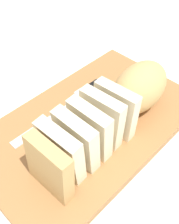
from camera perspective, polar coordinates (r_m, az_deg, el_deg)
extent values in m
plane|color=silver|center=(0.58, 0.00, -3.46)|extent=(3.00, 3.00, 0.00)
cube|color=#9E6B3D|center=(0.58, 0.00, -2.78)|extent=(0.47, 0.29, 0.02)
ellipsoid|color=tan|center=(0.58, 10.50, 5.11)|extent=(0.15, 0.10, 0.10)
cube|color=beige|center=(0.52, 5.40, 0.45)|extent=(0.03, 0.09, 0.10)
cube|color=beige|center=(0.50, 2.48, -1.29)|extent=(0.03, 0.09, 0.10)
cube|color=beige|center=(0.49, 0.05, -3.63)|extent=(0.03, 0.09, 0.10)
cube|color=beige|center=(0.47, -2.80, -5.94)|extent=(0.03, 0.09, 0.10)
cube|color=beige|center=(0.46, -6.06, -8.21)|extent=(0.03, 0.09, 0.11)
cube|color=tan|center=(0.44, -8.44, -11.50)|extent=(0.03, 0.09, 0.10)
cube|color=silver|center=(0.57, -8.47, -1.90)|extent=(0.18, 0.02, 0.00)
cylinder|color=black|center=(0.62, 0.08, 4.69)|extent=(0.06, 0.03, 0.03)
cube|color=silver|center=(0.60, -1.87, 3.30)|extent=(0.02, 0.02, 0.02)
sphere|color=#996633|center=(0.59, -0.66, 0.33)|extent=(0.01, 0.01, 0.01)
sphere|color=#996633|center=(0.61, -0.09, 2.42)|extent=(0.01, 0.01, 0.01)
sphere|color=#996633|center=(0.57, 4.79, -1.24)|extent=(0.01, 0.01, 0.01)
sphere|color=#996633|center=(0.59, 8.64, 0.01)|extent=(0.01, 0.01, 0.01)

